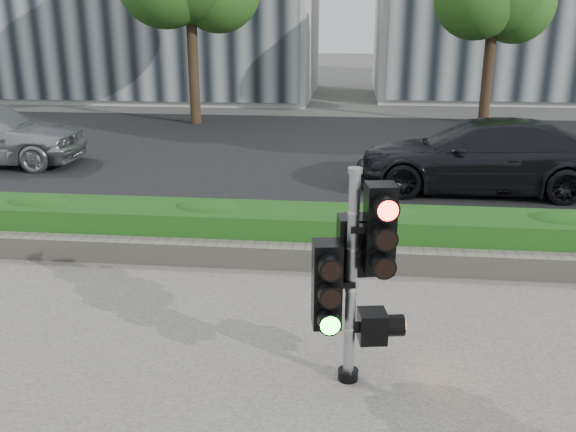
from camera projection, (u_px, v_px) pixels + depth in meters
The scene contains 7 objects.
ground at pixel (261, 331), 7.22m from camera, with size 120.00×120.00×0.00m, color #51514C.
road at pixel (316, 153), 16.67m from camera, with size 60.00×13.00×0.02m, color black.
curb at pixel (289, 236), 10.18m from camera, with size 60.00×0.25×0.12m, color gray.
stone_wall at pixel (280, 256), 8.95m from camera, with size 12.00×0.32×0.34m, color gray.
hedge at pixel (285, 231), 9.51m from camera, with size 12.00×1.00×0.68m, color #328529.
traffic_signal at pixel (354, 267), 5.86m from camera, with size 0.79×0.63×2.21m.
car_dark at pixel (481, 155), 12.82m from camera, with size 2.12×5.21×1.51m, color black.
Camera 1 is at (1.01, -6.37, 3.53)m, focal length 38.00 mm.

